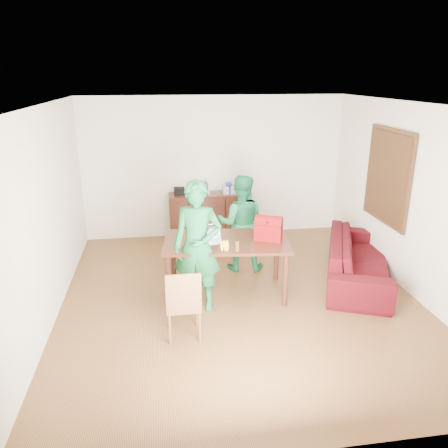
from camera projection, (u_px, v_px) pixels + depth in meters
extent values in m
cube|color=#401F10|center=(239.00, 301.00, 6.30)|extent=(5.00, 5.50, 0.10)
cube|color=white|center=(242.00, 100.00, 5.39)|extent=(5.00, 5.50, 0.10)
cube|color=beige|center=(214.00, 167.00, 8.47)|extent=(5.00, 0.10, 2.70)
cube|color=beige|center=(311.00, 318.00, 3.23)|extent=(5.00, 0.10, 2.70)
cube|color=beige|center=(42.00, 217.00, 5.49)|extent=(0.10, 5.50, 2.70)
cube|color=beige|center=(417.00, 201.00, 6.21)|extent=(0.10, 5.50, 2.70)
cube|color=#3F2614|center=(388.00, 176.00, 6.79)|extent=(0.04, 1.28, 1.48)
cube|color=#513318|center=(386.00, 177.00, 6.78)|extent=(0.01, 1.18, 1.36)
cube|color=black|center=(206.00, 216.00, 8.46)|extent=(1.40, 0.45, 0.90)
cube|color=black|center=(179.00, 191.00, 8.22)|extent=(0.20, 0.14, 0.14)
cube|color=silver|center=(229.00, 189.00, 8.35)|extent=(0.24, 0.22, 0.14)
ellipsoid|color=#1A27AB|center=(229.00, 184.00, 8.32)|extent=(0.14, 0.14, 0.07)
cube|color=black|center=(226.00, 242.00, 6.20)|extent=(1.86, 1.19, 0.04)
cylinder|color=black|center=(168.00, 282.00, 5.92)|extent=(0.08, 0.08, 0.78)
cylinder|color=black|center=(285.00, 280.00, 5.97)|extent=(0.08, 0.08, 0.78)
cylinder|color=black|center=(173.00, 257.00, 6.70)|extent=(0.08, 0.08, 0.78)
cylinder|color=black|center=(277.00, 256.00, 6.75)|extent=(0.08, 0.08, 0.78)
cube|color=brown|center=(183.00, 305.00, 5.27)|extent=(0.42, 0.40, 0.05)
cube|color=brown|center=(184.00, 293.00, 5.02)|extent=(0.41, 0.03, 0.47)
imported|color=#145B2B|center=(197.00, 247.00, 5.78)|extent=(0.74, 0.58, 1.79)
imported|color=#156136|center=(241.00, 223.00, 7.02)|extent=(0.88, 0.75, 1.58)
cube|color=white|center=(211.00, 241.00, 6.14)|extent=(0.31, 0.22, 0.02)
cube|color=black|center=(211.00, 234.00, 6.10)|extent=(0.30, 0.09, 0.19)
cylinder|color=#5C3715|center=(237.00, 245.00, 5.80)|extent=(0.07, 0.07, 0.16)
cube|color=maroon|center=(269.00, 230.00, 6.18)|extent=(0.43, 0.36, 0.28)
imported|color=#38070B|center=(358.00, 259.00, 6.80)|extent=(1.71, 2.45, 0.67)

